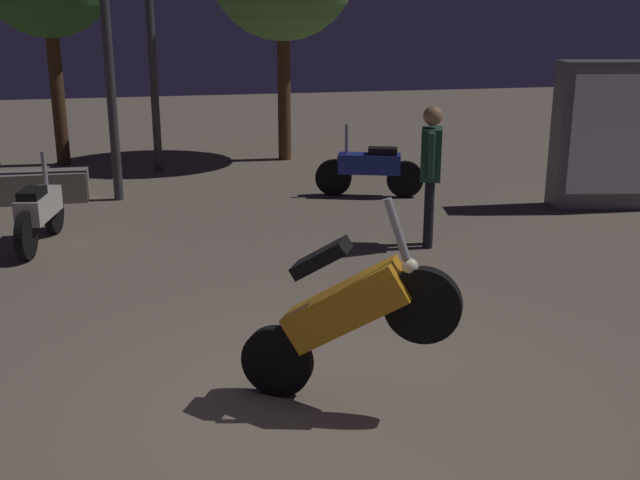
% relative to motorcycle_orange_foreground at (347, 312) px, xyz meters
% --- Properties ---
extents(ground_plane, '(40.00, 40.00, 0.00)m').
position_rel_motorcycle_orange_foreground_xyz_m(ground_plane, '(-0.15, -0.00, -0.74)').
color(ground_plane, '#756656').
extents(motorcycle_orange_foreground, '(1.52, 0.86, 1.63)m').
position_rel_motorcycle_orange_foreground_xyz_m(motorcycle_orange_foreground, '(0.00, 0.00, 0.00)').
color(motorcycle_orange_foreground, black).
rests_on(motorcycle_orange_foreground, ground_plane).
extents(motorcycle_white_parked_left, '(0.46, 1.65, 1.11)m').
position_rel_motorcycle_orange_foreground_xyz_m(motorcycle_white_parked_left, '(-2.76, 4.66, -0.31)').
color(motorcycle_white_parked_left, black).
rests_on(motorcycle_white_parked_left, ground_plane).
extents(motorcycle_blue_parked_right, '(1.61, 0.60, 1.11)m').
position_rel_motorcycle_orange_foreground_xyz_m(motorcycle_blue_parked_right, '(1.87, 6.32, -0.31)').
color(motorcycle_blue_parked_right, black).
rests_on(motorcycle_blue_parked_right, ground_plane).
extents(person_rider_beside, '(0.35, 0.66, 1.72)m').
position_rel_motorcycle_orange_foreground_xyz_m(person_rider_beside, '(1.92, 3.69, 0.29)').
color(person_rider_beside, black).
rests_on(person_rider_beside, ground_plane).
extents(kiosk_billboard, '(1.66, 0.79, 2.10)m').
position_rel_motorcycle_orange_foreground_xyz_m(kiosk_billboard, '(5.07, 5.00, 0.31)').
color(kiosk_billboard, '#595960').
rests_on(kiosk_billboard, ground_plane).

